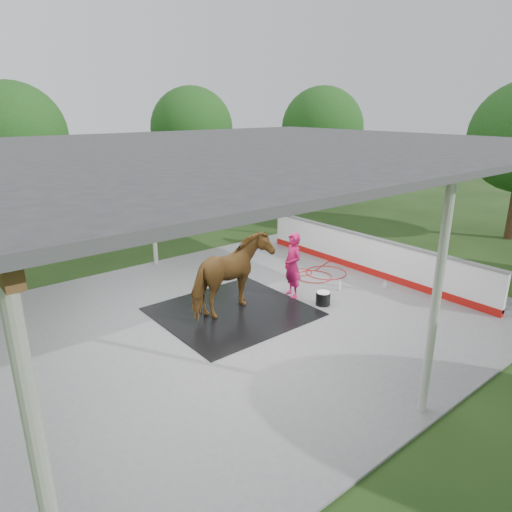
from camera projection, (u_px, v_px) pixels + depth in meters
ground at (247, 316)px, 11.07m from camera, size 100.00×100.00×0.00m
concrete_slab at (247, 315)px, 11.07m from camera, size 12.00×10.00×0.05m
pavilion_structure at (246, 149)px, 9.83m from camera, size 12.60×10.60×4.05m
dasher_board at (368, 255)px, 13.65m from camera, size 0.16×8.00×1.15m
tree_belt at (233, 153)px, 10.73m from camera, size 28.00×28.00×5.80m
rubber_mat at (233, 311)px, 11.16m from camera, size 3.42×3.21×0.03m
horse at (232, 275)px, 10.87m from camera, size 2.38×1.46×1.87m
handler at (293, 265)px, 11.84m from camera, size 0.55×0.71×1.72m
wash_bucket at (323, 298)px, 11.53m from camera, size 0.37×0.37×0.34m
soap_bottle_a at (339, 285)px, 12.44m from camera, size 0.14×0.14×0.31m
soap_bottle_b at (385, 284)px, 12.63m from camera, size 0.13×0.13×0.21m
hose_coil at (318, 274)px, 13.67m from camera, size 2.34×1.45×0.02m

